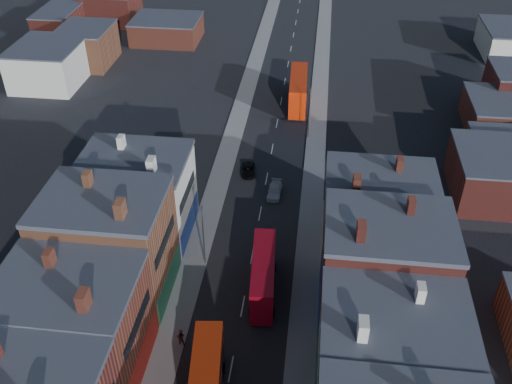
% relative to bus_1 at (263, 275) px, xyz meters
% --- Properties ---
extents(pavement_west, '(3.00, 200.00, 0.12)m').
position_rel_bus_1_xyz_m(pavement_west, '(-8.40, 23.55, -2.37)').
color(pavement_west, gray).
rests_on(pavement_west, ground).
extents(pavement_east, '(3.00, 200.00, 0.12)m').
position_rel_bus_1_xyz_m(pavement_east, '(4.60, 23.55, -2.37)').
color(pavement_east, gray).
rests_on(pavement_east, ground).
extents(lamp_post_2, '(0.25, 0.70, 8.12)m').
position_rel_bus_1_xyz_m(lamp_post_2, '(-7.10, 3.55, 2.27)').
color(lamp_post_2, slate).
rests_on(lamp_post_2, ground).
extents(lamp_post_3, '(0.25, 0.70, 8.12)m').
position_rel_bus_1_xyz_m(lamp_post_3, '(3.30, 33.55, 2.27)').
color(lamp_post_3, slate).
rests_on(lamp_post_3, ground).
extents(bus_1, '(3.17, 10.56, 4.50)m').
position_rel_bus_1_xyz_m(bus_1, '(0.00, 0.00, 0.00)').
color(bus_1, '#A8091B').
rests_on(bus_1, ground).
extents(bus_2, '(3.41, 12.36, 5.30)m').
position_rel_bus_1_xyz_m(bus_2, '(1.01, 44.30, 0.43)').
color(bus_2, red).
rests_on(bus_2, ground).
extents(car_2, '(2.24, 4.13, 1.10)m').
position_rel_bus_1_xyz_m(car_2, '(-4.61, 22.61, -1.88)').
color(car_2, black).
rests_on(car_2, ground).
extents(car_3, '(1.91, 4.34, 1.24)m').
position_rel_bus_1_xyz_m(car_3, '(-0.44, 17.96, -1.81)').
color(car_3, silver).
rests_on(car_3, ground).
extents(ped_1, '(0.93, 0.55, 1.85)m').
position_rel_bus_1_xyz_m(ped_1, '(-7.20, -8.09, -1.38)').
color(ped_1, '#461C1C').
rests_on(ped_1, pavement_west).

